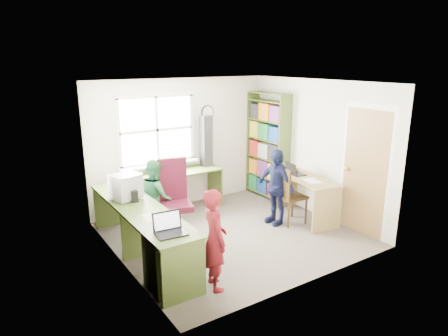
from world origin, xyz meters
name	(u,v)px	position (x,y,z in m)	size (l,w,h in m)	color
room	(230,160)	(0.01, 0.10, 1.22)	(3.64, 3.44, 2.44)	#4D453C
l_desk	(165,233)	(-1.31, -0.28, 0.46)	(2.38, 2.95, 0.75)	#4D6528
right_desk	(305,189)	(1.45, -0.12, 0.54)	(0.79, 1.37, 0.74)	#97804B
bookshelf	(267,148)	(1.65, 1.19, 1.00)	(0.30, 1.02, 2.10)	#4D6528
swivel_chair	(175,203)	(-0.76, 0.50, 0.53)	(0.70, 0.70, 1.23)	black
wooden_chair	(288,193)	(1.04, -0.13, 0.54)	(0.46, 0.46, 1.00)	#372712
crt_monitor	(126,187)	(-1.53, 0.51, 0.94)	(0.46, 0.43, 0.38)	#B5B5BA
laptop_left	(169,228)	(-1.52, -0.91, 0.81)	(0.38, 0.33, 0.24)	black
laptop_right	(294,172)	(1.43, 0.15, 0.79)	(0.31, 0.36, 0.22)	black
speaker_a	(134,196)	(-1.48, 0.32, 0.84)	(0.09, 0.09, 0.17)	black
speaker_b	(120,187)	(-1.51, 0.85, 0.84)	(0.09, 0.09, 0.17)	black
cd_tower	(206,141)	(0.41, 1.50, 1.23)	(0.20, 0.18, 0.96)	black
game_box	(287,170)	(1.44, 0.35, 0.77)	(0.38, 0.38, 0.06)	#B52416
paper_a	(152,217)	(-1.50, -0.34, 0.75)	(0.24, 0.31, 0.00)	silver
paper_b	(312,181)	(1.40, -0.31, 0.74)	(0.29, 0.36, 0.00)	silver
potted_plant	(156,166)	(-0.62, 1.51, 0.90)	(0.16, 0.13, 0.29)	#2E7531
person_red	(215,239)	(-1.04, -1.15, 0.64)	(0.46, 0.30, 1.27)	maroon
person_green	(156,197)	(-0.98, 0.73, 0.61)	(0.60, 0.46, 1.23)	#317C3B
person_navy	(276,187)	(0.88, -0.01, 0.65)	(0.76, 0.32, 1.30)	#121738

